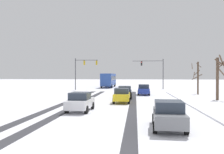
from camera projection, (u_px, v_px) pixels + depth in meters
name	position (u px, v px, depth m)	size (l,w,h in m)	color
ground_plane	(55.00, 154.00, 9.43)	(300.00, 300.00, 0.00)	white
wheel_track_left_lane	(133.00, 104.00, 25.78)	(0.75, 36.75, 0.01)	#38383D
wheel_track_right_lane	(65.00, 103.00, 26.49)	(0.84, 36.75, 0.01)	#38383D
wheel_track_center	(80.00, 103.00, 26.33)	(0.81, 36.75, 0.01)	#38383D
sidewalk_kerb_right	(211.00, 106.00, 23.39)	(4.00, 36.75, 0.12)	white
traffic_signal_far_right	(154.00, 68.00, 52.03)	(6.66, 0.65, 6.50)	#47474C
traffic_signal_far_left	(83.00, 68.00, 49.46)	(4.69, 0.64, 6.50)	#47474C
car_blue_lead	(144.00, 90.00, 37.07)	(1.88, 4.13, 1.62)	#233899
car_black_second	(125.00, 92.00, 31.63)	(1.84, 4.10, 1.62)	black
car_yellow_cab_third	(122.00, 95.00, 26.87)	(1.85, 4.11, 1.62)	yellow
car_white_fourth	(80.00, 102.00, 20.50)	(1.89, 4.13, 1.62)	silver
car_grey_fifth	(169.00, 115.00, 13.85)	(2.01, 4.19, 1.62)	slate
bus_oncoming	(109.00, 79.00, 59.49)	(2.83, 11.05, 3.38)	#284793
bare_tree_sidewalk_mid	(218.00, 75.00, 29.50)	(1.66, 2.19, 5.53)	brown
bare_tree_sidewalk_far	(197.00, 77.00, 37.66)	(1.93, 1.78, 5.13)	#4C3828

